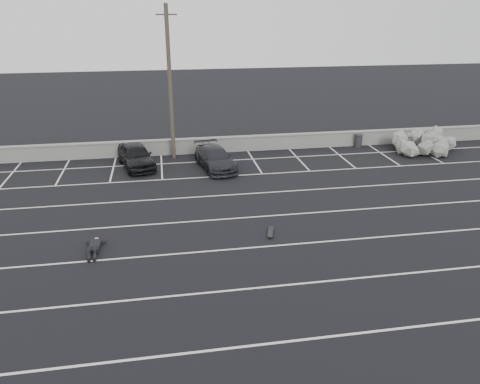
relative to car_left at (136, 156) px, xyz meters
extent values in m
plane|color=black|center=(6.55, -11.67, -0.75)|extent=(120.00, 120.00, 0.00)
cube|color=gray|center=(6.55, 2.33, -0.25)|extent=(50.00, 0.35, 1.00)
cube|color=gray|center=(6.55, 2.33, 0.27)|extent=(50.00, 0.45, 0.08)
cube|color=silver|center=(6.55, -17.67, -0.74)|extent=(36.00, 0.10, 0.01)
cube|color=silver|center=(6.55, -14.67, -0.74)|extent=(36.00, 0.10, 0.01)
cube|color=silver|center=(6.55, -11.67, -0.74)|extent=(36.00, 0.10, 0.01)
cube|color=silver|center=(6.55, -8.67, -0.74)|extent=(36.00, 0.10, 0.01)
cube|color=silver|center=(6.55, -5.67, -0.74)|extent=(36.00, 0.10, 0.01)
cube|color=silver|center=(6.55, -2.67, -0.74)|extent=(36.00, 0.10, 0.01)
cube|color=silver|center=(6.55, 0.33, -0.74)|extent=(36.00, 0.10, 0.01)
cube|color=silver|center=(-7.45, -0.17, -0.74)|extent=(0.10, 5.00, 0.01)
cube|color=silver|center=(-4.45, -0.17, -0.74)|extent=(0.10, 5.00, 0.01)
cube|color=silver|center=(-1.45, -0.17, -0.74)|extent=(0.10, 5.00, 0.01)
cube|color=silver|center=(1.55, -0.17, -0.74)|extent=(0.10, 5.00, 0.01)
cube|color=silver|center=(4.55, -0.17, -0.74)|extent=(0.10, 5.00, 0.01)
cube|color=silver|center=(7.55, -0.17, -0.74)|extent=(0.10, 5.00, 0.01)
cube|color=silver|center=(10.55, -0.17, -0.74)|extent=(0.10, 5.00, 0.01)
cube|color=silver|center=(13.55, -0.17, -0.74)|extent=(0.10, 5.00, 0.01)
cube|color=silver|center=(16.55, -0.17, -0.74)|extent=(0.10, 5.00, 0.01)
cube|color=silver|center=(19.55, -0.17, -0.74)|extent=(0.10, 5.00, 0.01)
imported|color=black|center=(0.00, 0.00, 0.00)|extent=(2.82, 4.68, 1.49)
imported|color=#222428|center=(4.88, -1.09, -0.09)|extent=(2.63, 4.75, 1.30)
cylinder|color=#4C4238|center=(2.40, 1.53, 4.07)|extent=(0.26, 0.26, 9.63)
cube|color=#4C4238|center=(2.40, 1.53, 8.24)|extent=(1.28, 0.09, 0.09)
cylinder|color=#2A2A2D|center=(15.60, 1.93, -0.31)|extent=(0.65, 0.65, 0.86)
cylinder|color=#2A2A2D|center=(15.60, 1.93, 0.14)|extent=(0.72, 0.72, 0.05)
cube|color=black|center=(6.19, -10.58, -0.65)|extent=(0.45, 0.89, 0.02)
cube|color=#2A2A2D|center=(6.27, -10.30, -0.69)|extent=(0.19, 0.10, 0.04)
cube|color=#2A2A2D|center=(6.11, -10.86, -0.69)|extent=(0.19, 0.10, 0.04)
cylinder|color=black|center=(6.16, -10.27, -0.71)|extent=(0.05, 0.07, 0.06)
cylinder|color=black|center=(6.37, -10.33, -0.71)|extent=(0.05, 0.07, 0.06)
cylinder|color=black|center=(6.01, -10.83, -0.71)|extent=(0.05, 0.07, 0.06)
cylinder|color=black|center=(6.21, -10.89, -0.71)|extent=(0.05, 0.07, 0.06)
camera|label=1|loc=(1.70, -28.74, 8.73)|focal=35.00mm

